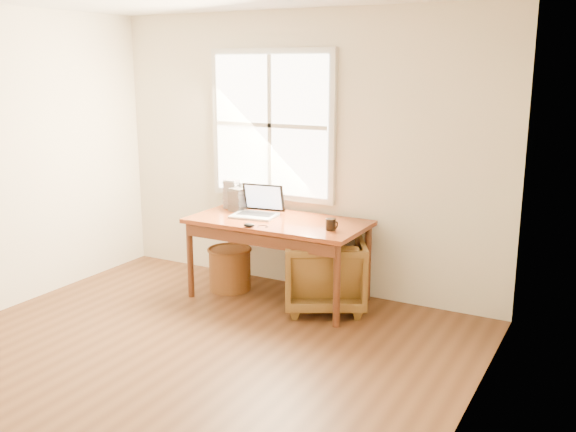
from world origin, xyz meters
name	(u,v)px	position (x,y,z in m)	size (l,w,h in m)	color
room_shell	(154,187)	(-0.02, 0.16, 1.32)	(4.04, 4.54, 2.64)	brown
desk	(278,222)	(0.00, 1.80, 0.73)	(1.60, 0.80, 0.04)	brown
armchair	(324,273)	(0.47, 1.80, 0.32)	(0.69, 0.71, 0.64)	brown
wicker_stool	(230,269)	(-0.53, 1.80, 0.20)	(0.40, 0.40, 0.40)	brown
laptop	(254,200)	(-0.24, 1.79, 0.91)	(0.42, 0.44, 0.31)	silver
mouse	(249,225)	(-0.09, 1.45, 0.77)	(0.10, 0.06, 0.03)	black
coffee_mug	(331,224)	(0.57, 1.69, 0.80)	(0.09, 0.09, 0.10)	black
cd_stack_a	(242,194)	(-0.57, 2.09, 0.88)	(0.13, 0.11, 0.25)	silver
cd_stack_b	(238,200)	(-0.51, 1.92, 0.86)	(0.14, 0.12, 0.22)	#232328
cd_stack_c	(232,194)	(-0.62, 1.99, 0.89)	(0.13, 0.11, 0.28)	#AAA9B7
cd_stack_d	(254,198)	(-0.46, 2.14, 0.84)	(0.14, 0.12, 0.18)	silver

